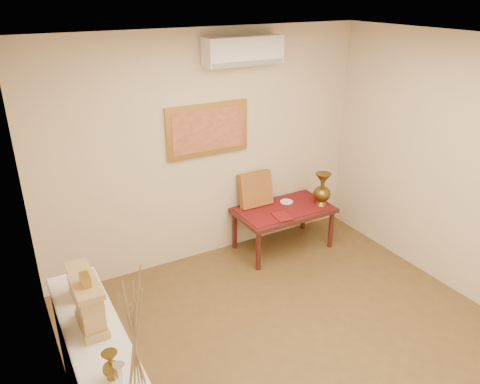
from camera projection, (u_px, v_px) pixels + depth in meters
floor at (321, 365)px, 4.15m from camera, size 4.50×4.50×0.00m
ceiling at (350, 50)px, 3.06m from camera, size 4.50×4.50×0.00m
wall_back at (207, 150)px, 5.40m from camera, size 4.00×0.02×2.70m
wall_left at (64, 312)px, 2.72m from camera, size 0.02×4.50×2.70m
white_vase at (138, 373)px, 2.05m from camera, size 0.21×0.21×1.11m
candlestick at (121, 381)px, 2.57m from camera, size 0.11×0.11×0.23m
brass_urn_small at (110, 362)px, 2.70m from camera, size 0.11×0.11×0.24m
table_cloth at (284, 208)px, 5.81m from camera, size 1.14×0.59×0.01m
brass_urn_tall at (322, 186)px, 5.81m from camera, size 0.22×0.22×0.51m
plate at (286, 202)px, 5.96m from camera, size 0.16×0.16×0.01m
menu at (282, 216)px, 5.58m from camera, size 0.21×0.27×0.01m
cushion at (255, 189)px, 5.80m from camera, size 0.43×0.19×0.44m
mantel_clock at (90, 305)px, 3.09m from camera, size 0.17×0.36×0.41m
wooden_chest at (80, 280)px, 3.44m from camera, size 0.16×0.21×0.24m
low_table at (284, 213)px, 5.84m from camera, size 1.20×0.70×0.55m
painting at (208, 130)px, 5.28m from camera, size 1.00×0.06×0.60m
ac_unit at (243, 51)px, 5.03m from camera, size 0.90×0.25×0.30m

